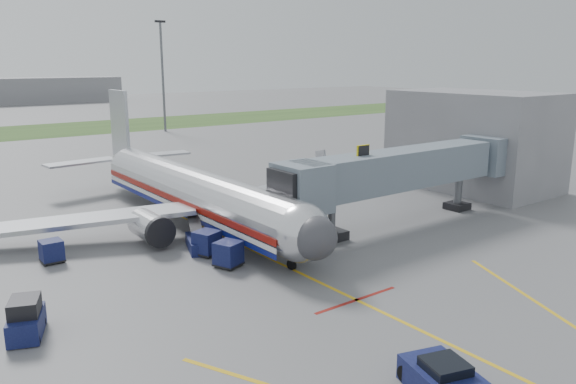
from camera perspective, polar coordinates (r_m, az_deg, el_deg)
ground at (r=34.87m, az=2.38°, el=-8.76°), size 400.00×400.00×0.00m
grass_strip at (r=117.55m, az=-26.67°, el=5.37°), size 300.00×25.00×0.01m
apron_markings at (r=30.00m, az=11.57°, el=-12.81°), size 21.52×50.00×0.01m
airliner at (r=46.36m, az=-9.57°, el=0.04°), size 32.10×35.67×10.25m
jet_bridge at (r=45.70m, az=11.02°, el=2.12°), size 25.30×4.00×6.90m
terminal at (r=61.99m, az=18.36°, el=5.04°), size 10.00×16.00×10.00m
light_mast_right at (r=109.92m, az=-12.62°, el=11.64°), size 2.00×0.44×20.40m
pushback_tug at (r=24.28m, az=15.59°, el=-18.02°), size 3.10×4.04×1.49m
baggage_tug at (r=30.46m, az=-25.07°, el=-11.66°), size 2.34×3.10×1.94m
baggage_cart_a at (r=39.03m, az=-8.25°, el=-5.13°), size 2.01×2.01×1.68m
baggage_cart_b at (r=40.40m, az=-22.89°, el=-5.56°), size 1.40×1.40×1.51m
baggage_cart_c at (r=36.69m, az=-6.09°, el=-6.28°), size 2.00×2.00×1.67m
belt_loader at (r=40.37m, az=-9.17°, el=-5.08°), size 2.42×4.24×2.01m
ground_power_cart at (r=44.41m, az=2.34°, el=-3.12°), size 1.69×1.34×1.19m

